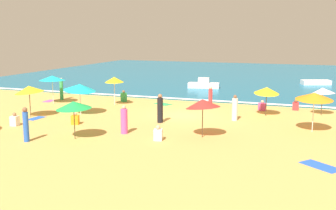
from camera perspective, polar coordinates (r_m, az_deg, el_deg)
name	(u,v)px	position (r m, az deg, el deg)	size (l,w,h in m)	color
ground_plane	(182,115)	(28.37, 1.97, -1.48)	(60.00, 60.00, 0.00)	#E0A856
ocean_water	(247,76)	(55.37, 11.13, 4.12)	(60.00, 44.00, 0.10)	#146B93
wave_breaker_foam	(205,100)	(34.29, 5.28, 0.70)	(57.00, 0.70, 0.01)	white
beach_umbrella_0	(114,80)	(32.30, -7.66, 3.60)	(1.67, 1.68, 2.32)	silver
beach_umbrella_1	(80,87)	(29.01, -12.44, 2.48)	(2.94, 2.92, 2.33)	silver
beach_umbrella_2	(314,96)	(24.72, 20.11, 1.18)	(2.55, 2.57, 2.43)	silver
beach_umbrella_3	(52,78)	(34.21, -16.15, 3.71)	(2.21, 2.21, 2.33)	silver
beach_umbrella_4	(203,103)	(22.16, 4.96, 0.22)	(2.57, 2.55, 2.26)	#4C3823
beach_umbrella_5	(29,89)	(29.11, -19.16, 2.13)	(2.68, 2.66, 2.27)	#4C3823
beach_umbrella_6	(74,105)	(22.34, -13.28, -0.01)	(2.74, 2.74, 2.15)	#4C3823
beach_umbrella_8	(323,91)	(30.13, 21.16, 1.91)	(2.13, 2.11, 2.04)	#4C3823
beach_umbrella_9	(267,90)	(28.81, 13.86, 2.03)	(2.29, 2.31, 2.13)	#4C3823
beachgoer_0	(75,119)	(26.24, -13.07, -2.00)	(0.58, 0.58, 0.78)	orange
beachgoer_1	(262,106)	(30.92, 13.26, -0.17)	(0.63, 0.63, 0.79)	#D84CA5
beachgoer_2	(158,134)	(21.80, -1.43, -4.14)	(0.56, 0.56, 0.84)	white
beachgoer_3	(210,98)	(30.85, 6.06, 1.06)	(0.40, 0.40, 1.78)	red
beachgoer_4	(296,106)	(31.73, 17.71, -0.07)	(0.44, 0.44, 0.83)	red
beachgoer_5	(61,89)	(36.07, -14.93, 2.20)	(0.43, 0.43, 1.91)	green
beachgoer_6	(15,120)	(26.94, -20.99, -2.04)	(0.50, 0.50, 0.85)	white
beachgoer_7	(124,121)	(23.27, -6.26, -2.22)	(0.47, 0.47, 1.67)	#D84CA5
beachgoer_8	(160,109)	(25.94, -1.13, -0.59)	(0.52, 0.52, 1.89)	black
beachgoer_9	(235,109)	(26.95, 9.49, -0.52)	(0.51, 0.51, 1.72)	white
beachgoer_10	(124,97)	(34.15, -6.32, 1.19)	(0.55, 0.55, 0.98)	green
beachgoer_11	(26,125)	(22.69, -19.58, -2.68)	(0.33, 0.33, 1.87)	blue
beach_towel_0	(321,166)	(18.96, 20.89, -8.13)	(1.92, 1.77, 0.01)	blue
beach_towel_1	(163,104)	(32.87, -0.75, 0.15)	(1.88, 1.64, 0.01)	green
beach_towel_2	(36,118)	(28.82, -18.26, -1.80)	(0.79, 1.42, 0.01)	blue
beach_towel_3	(49,101)	(35.78, -16.56, 0.55)	(0.87, 1.34, 0.01)	#D84CA5
small_boat_0	(316,82)	(47.34, 20.29, 3.04)	(3.33, 2.30, 0.51)	white
small_boat_1	(204,84)	(41.82, 5.09, 2.92)	(3.36, 1.72, 1.09)	white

